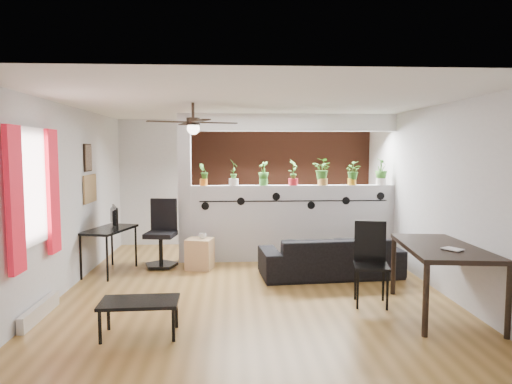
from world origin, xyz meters
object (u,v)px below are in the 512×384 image
potted_plant_5 (352,173)px  computer_desk (109,233)px  office_chair (162,238)px  folding_chair (371,255)px  potted_plant_2 (264,173)px  sofa (330,257)px  cup (203,236)px  cube_shelf (200,254)px  potted_plant_0 (204,174)px  potted_plant_1 (234,172)px  potted_plant_6 (381,171)px  potted_plant_4 (323,171)px  ceiling_fan (193,124)px  potted_plant_3 (293,172)px  coffee_table (140,304)px  dining_table (444,253)px

potted_plant_5 → computer_desk: size_ratio=0.38×
office_chair → folding_chair: bearing=-33.9°
potted_plant_2 → potted_plant_5: 1.58m
sofa → office_chair: (-2.72, 0.72, 0.19)m
cup → folding_chair: (2.27, -1.81, 0.07)m
cube_shelf → cup: size_ratio=4.20×
potted_plant_0 → sofa: potted_plant_0 is taller
potted_plant_1 → potted_plant_6: (2.63, -0.00, 0.01)m
potted_plant_4 → potted_plant_1: bearing=180.0°
potted_plant_6 → office_chair: bearing=-175.0°
cube_shelf → office_chair: size_ratio=0.45×
ceiling_fan → potted_plant_3: (1.60, 1.80, -0.72)m
potted_plant_0 → coffee_table: potted_plant_0 is taller
potted_plant_6 → potted_plant_0: bearing=180.0°
potted_plant_2 → folding_chair: (1.22, -2.33, -0.95)m
potted_plant_1 → computer_desk: size_ratio=0.42×
potted_plant_3 → potted_plant_1: bearing=180.0°
potted_plant_2 → coffee_table: (-1.54, -3.26, -1.23)m
potted_plant_2 → potted_plant_5: bearing=0.0°
dining_table → computer_desk: bearing=155.2°
potted_plant_6 → ceiling_fan: bearing=-150.5°
potted_plant_1 → potted_plant_2: size_ratio=1.10×
potted_plant_0 → office_chair: size_ratio=0.35×
ceiling_fan → office_chair: (-0.67, 1.46, -1.82)m
folding_chair → potted_plant_0: bearing=134.3°
potted_plant_2 → potted_plant_4: potted_plant_4 is taller
potted_plant_3 → office_chair: size_ratio=0.41×
potted_plant_0 → office_chair: (-0.69, -0.34, -1.06)m
potted_plant_0 → folding_chair: potted_plant_0 is taller
cup → sofa: bearing=-14.9°
potted_plant_0 → potted_plant_4: potted_plant_4 is taller
computer_desk → sofa: bearing=-5.9°
potted_plant_6 → folding_chair: (-0.89, -2.33, -0.98)m
potted_plant_6 → sofa: (-1.13, -1.06, -1.30)m
potted_plant_3 → folding_chair: 2.62m
potted_plant_3 → computer_desk: potted_plant_3 is taller
potted_plant_3 → potted_plant_2: bearing=180.0°
potted_plant_0 → potted_plant_6: 3.16m
folding_chair → coffee_table: 2.92m
potted_plant_4 → dining_table: bearing=-71.6°
potted_plant_0 → potted_plant_4: bearing=0.0°
potted_plant_3 → potted_plant_6: (1.58, -0.00, 0.01)m
potted_plant_3 → coffee_table: 4.06m
cup → dining_table: 3.78m
office_chair → potted_plant_3: bearing=8.5°
potted_plant_4 → dining_table: potted_plant_4 is taller
potted_plant_2 → coffee_table: size_ratio=0.50×
potted_plant_0 → dining_table: 4.19m
potted_plant_4 → sofa: size_ratio=0.23×
potted_plant_2 → ceiling_fan: bearing=-120.8°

